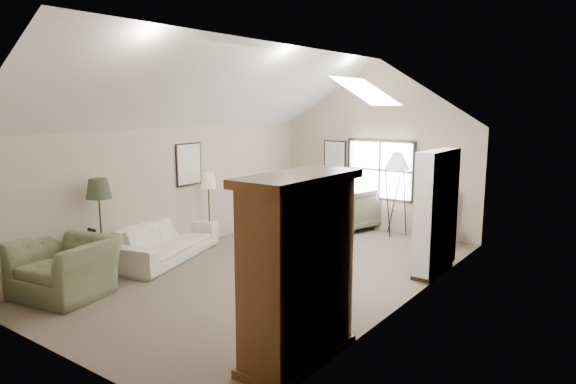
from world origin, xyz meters
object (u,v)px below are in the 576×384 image
Objects in this scene: armoire at (298,270)px; armchair_far at (352,208)px; armchair_near at (64,267)px; side_chair at (444,217)px; side_table at (93,263)px; sofa at (166,240)px; coffee_table at (270,255)px.

armoire reaches higher than armchair_far.
side_chair is (3.80, 6.37, 0.17)m from armchair_near.
armchair_far is 0.90× the size of side_chair.
armoire is at bearing -4.09° from armchair_near.
side_table is 0.52× the size of side_chair.
side_chair reaches higher than sofa.
coffee_table is at bearing 51.01° from side_table.
armchair_near is at bearing 168.67° from sofa.
armoire is at bearing 128.81° from armchair_far.
armchair_near is 0.68m from side_table.
armoire is 5.95m from side_chair.
armchair_far is at bearing 93.76° from coffee_table.
armoire is 2.59× the size of coffee_table.
sofa is at bearing 157.82° from armoire.
sofa is (-4.38, 1.79, -0.73)m from armoire.
coffee_table is at bearing -135.90° from side_chair.
armoire is at bearing -129.16° from sofa.
side_table is (0.00, -1.60, -0.05)m from sofa.
armchair_far is 1.74× the size of side_table.
armoire reaches higher than side_table.
side_table is (-1.95, -2.40, 0.10)m from coffee_table.
coffee_table is (1.72, 3.04, -0.24)m from armchair_near.
sofa is at bearing 90.00° from side_table.
side_table is (-0.22, 0.63, -0.13)m from armchair_near.
side_table is at bearing -128.99° from coffee_table.
armchair_near is (0.22, -2.23, 0.08)m from sofa.
armchair_far is at bearing 73.83° from side_table.
sofa is 5.78m from side_chair.
armoire is 4.45m from side_table.
side_chair is at bearing -61.18° from sofa.
armchair_far is 2.32m from side_chair.
armoire is 4.23m from armchair_near.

